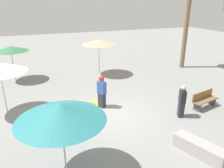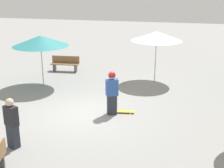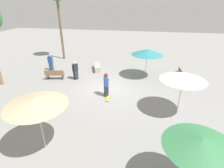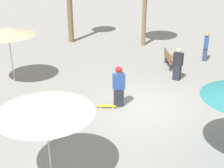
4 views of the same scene
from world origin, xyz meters
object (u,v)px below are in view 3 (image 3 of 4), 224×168
at_px(skater_main, 106,84).
at_px(concrete_ledge, 97,67).
at_px(bench_far, 179,75).
at_px(bench_near, 55,75).
at_px(bystander_far, 75,70).
at_px(shade_umbrella_teal, 147,52).
at_px(bystander_watching, 51,62).
at_px(shade_umbrella_white, 183,76).
at_px(shade_umbrella_tan, 36,101).
at_px(skateboard, 108,98).
at_px(shade_umbrella_green, 202,143).

distance_m(skater_main, concrete_ledge, 5.32).
bearing_deg(bench_far, bench_near, 96.15).
bearing_deg(bystander_far, shade_umbrella_teal, 130.65).
bearing_deg(concrete_ledge, bystander_watching, 102.62).
bearing_deg(skater_main, bystander_far, -151.71).
relative_size(shade_umbrella_white, bystander_far, 1.60).
distance_m(skater_main, bystander_far, 3.95).
relative_size(concrete_ledge, shade_umbrella_tan, 0.73).
bearing_deg(shade_umbrella_tan, skateboard, -20.54).
relative_size(concrete_ledge, shade_umbrella_teal, 0.72).
distance_m(concrete_ledge, shade_umbrella_tan, 10.41).
distance_m(bench_far, bystander_watching, 11.69).
height_order(skateboard, bench_near, bench_near).
bearing_deg(bystander_far, concrete_ledge, 179.31).
xyz_separation_m(bench_near, shade_umbrella_tan, (-7.27, -3.31, 2.01)).
height_order(skater_main, shade_umbrella_teal, shade_umbrella_teal).
distance_m(concrete_ledge, shade_umbrella_green, 12.88).
bearing_deg(shade_umbrella_tan, bystander_far, 11.65).
height_order(bystander_watching, bystander_far, bystander_far).
height_order(skateboard, bystander_far, bystander_far).
relative_size(shade_umbrella_tan, shade_umbrella_teal, 0.99).
bearing_deg(shade_umbrella_tan, bench_far, -36.88).
relative_size(skateboard, shade_umbrella_green, 0.34).
relative_size(skateboard, bystander_watching, 0.51).
bearing_deg(skater_main, shade_umbrella_green, 9.63).
xyz_separation_m(shade_umbrella_tan, shade_umbrella_white, (4.13, -6.21, -0.11)).
bearing_deg(shade_umbrella_teal, bystander_watching, 91.05).
bearing_deg(skater_main, bench_near, -137.36).
bearing_deg(shade_umbrella_green, bench_far, -5.96).
bearing_deg(bench_near, bench_far, -1.12).
relative_size(skater_main, concrete_ledge, 0.88).
bearing_deg(shade_umbrella_teal, bench_near, 105.60).
xyz_separation_m(bench_near, shade_umbrella_teal, (2.10, -7.53, 1.80)).
relative_size(bench_near, shade_umbrella_tan, 0.63).
bearing_deg(bench_far, shade_umbrella_white, 166.35).
distance_m(concrete_ledge, shade_umbrella_white, 9.20).
xyz_separation_m(bench_far, shade_umbrella_teal, (0.05, 2.77, 1.80)).
bearing_deg(shade_umbrella_white, bench_near, 71.75).
xyz_separation_m(concrete_ledge, bystander_watching, (-0.96, 4.28, 0.54)).
bearing_deg(skateboard, bystander_watching, -131.58).
bearing_deg(skater_main, concrete_ledge, 177.08).
height_order(skater_main, shade_umbrella_white, shade_umbrella_white).
bearing_deg(shade_umbrella_tan, bench_near, 24.48).
height_order(skater_main, shade_umbrella_green, shade_umbrella_green).
bearing_deg(bystander_watching, skater_main, 154.32).
distance_m(skater_main, skateboard, 0.99).
bearing_deg(bench_far, bystander_watching, 85.45).
height_order(shade_umbrella_green, shade_umbrella_white, shade_umbrella_white).
distance_m(shade_umbrella_tan, bystander_watching, 10.47).
bearing_deg(shade_umbrella_green, bystander_watching, 46.48).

